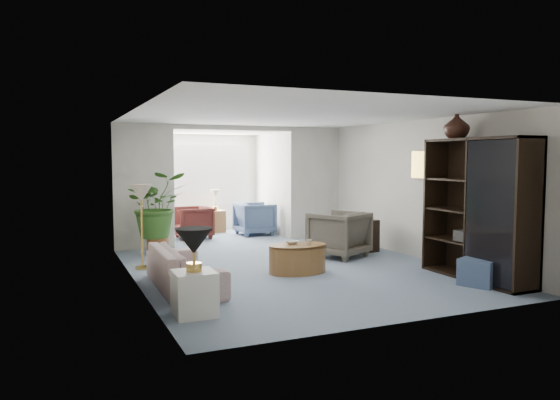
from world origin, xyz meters
name	(u,v)px	position (x,y,z in m)	size (l,w,h in m)	color
floor	(295,270)	(0.00, 0.00, 0.00)	(6.00, 6.00, 0.00)	#8799B2
sunroom_floor	(221,236)	(0.00, 4.10, 0.00)	(2.60, 2.60, 0.00)	#8799B2
back_pier_left	(144,187)	(-1.90, 3.00, 1.25)	(1.20, 0.12, 2.50)	white
back_pier_right	(315,183)	(1.90, 3.00, 1.25)	(1.20, 0.12, 2.50)	white
back_header	(235,128)	(0.00, 3.00, 2.45)	(2.60, 0.12, 0.10)	white
window_pane	(207,175)	(0.00, 5.18, 1.40)	(2.20, 0.02, 1.50)	white
window_blinds	(208,175)	(0.00, 5.15, 1.40)	(2.20, 0.02, 1.50)	white
framed_picture	(424,165)	(2.46, -0.10, 1.70)	(0.04, 0.50, 0.40)	#B3AA8F
sofa	(184,268)	(-1.92, -0.46, 0.28)	(1.94, 0.76, 0.57)	beige
end_table	(194,293)	(-2.12, -1.81, 0.26)	(0.47, 0.47, 0.52)	white
table_lamp	(194,241)	(-2.12, -1.81, 0.87)	(0.44, 0.44, 0.30)	black
floor_lamp	(141,193)	(-2.25, 1.08, 1.25)	(0.36, 0.36, 0.28)	beige
coffee_table	(298,259)	(-0.04, -0.19, 0.23)	(0.95, 0.95, 0.45)	#905D34
coffee_bowl	(292,242)	(-0.09, -0.09, 0.47)	(0.19, 0.19, 0.05)	white
coffee_cup	(309,242)	(0.11, -0.29, 0.49)	(0.10, 0.10, 0.09)	beige
wingback_chair	(339,234)	(1.24, 0.74, 0.42)	(0.90, 0.92, 0.84)	#635D4E
side_table_dark	(363,236)	(1.94, 1.04, 0.31)	(0.52, 0.41, 0.62)	black
entertainment_cabinet	(478,209)	(2.23, -1.67, 1.06)	(0.51, 1.90, 2.12)	black
cabinet_urn	(457,126)	(2.23, -1.17, 2.32)	(0.39, 0.39, 0.41)	#321810
ottoman	(480,272)	(2.00, -1.98, 0.19)	(0.48, 0.48, 0.39)	slate
plant_pot	(158,246)	(-1.78, 2.32, 0.16)	(0.40, 0.40, 0.32)	#AD6332
house_plant	(157,205)	(-1.78, 2.32, 0.94)	(1.12, 0.97, 1.24)	#335F20
sunroom_chair_blue	(255,219)	(0.82, 4.02, 0.38)	(0.82, 0.84, 0.77)	slate
sunroom_chair_maroon	(193,222)	(-0.68, 4.02, 0.36)	(0.78, 0.80, 0.73)	#52211C
sunroom_table	(215,221)	(0.07, 4.77, 0.27)	(0.44, 0.34, 0.54)	#905D34
shelf_clutter	(486,216)	(2.18, -1.88, 0.98)	(0.30, 0.85, 1.06)	black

